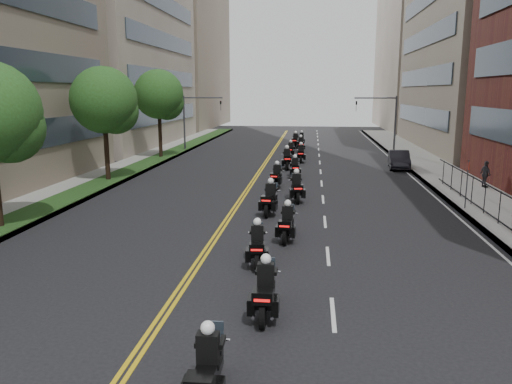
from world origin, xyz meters
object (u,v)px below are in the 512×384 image
(motorcycle_6, at_px, (277,177))
(motorcycle_11, at_px, (301,145))
(motorcycle_1, at_px, (265,292))
(motorcycle_3, at_px, (287,225))
(motorcycle_4, at_px, (270,200))
(parked_sedan, at_px, (399,160))
(pedestrian_c, at_px, (485,174))
(motorcycle_0, at_px, (207,372))
(motorcycle_5, at_px, (296,189))
(motorcycle_7, at_px, (295,168))
(motorcycle_9, at_px, (301,154))
(motorcycle_8, at_px, (287,160))
(motorcycle_12, at_px, (295,141))
(motorcycle_13, at_px, (302,139))
(motorcycle_2, at_px, (257,247))
(motorcycle_10, at_px, (291,150))

(motorcycle_6, height_order, motorcycle_11, motorcycle_11)
(motorcycle_1, distance_m, motorcycle_3, 7.18)
(motorcycle_4, distance_m, parked_sedan, 18.44)
(motorcycle_11, xyz_separation_m, pedestrian_c, (11.90, -18.39, 0.29))
(motorcycle_4, xyz_separation_m, motorcycle_11, (0.89, 26.19, -0.03))
(motorcycle_0, xyz_separation_m, motorcycle_3, (0.99, 11.16, 0.00))
(motorcycle_5, xyz_separation_m, motorcycle_11, (-0.33, 23.04, -0.03))
(motorcycle_4, relative_size, motorcycle_7, 1.10)
(motorcycle_3, bearing_deg, motorcycle_4, 108.07)
(motorcycle_9, relative_size, motorcycle_11, 1.01)
(motorcycle_4, distance_m, motorcycle_9, 18.75)
(motorcycle_3, relative_size, motorcycle_8, 0.89)
(motorcycle_0, height_order, motorcycle_11, motorcycle_11)
(motorcycle_5, relative_size, motorcycle_8, 0.97)
(motorcycle_6, bearing_deg, parked_sedan, 50.48)
(motorcycle_8, distance_m, motorcycle_9, 4.00)
(motorcycle_12, bearing_deg, motorcycle_7, -82.79)
(motorcycle_1, xyz_separation_m, pedestrian_c, (11.94, 19.31, 0.30))
(motorcycle_13, bearing_deg, pedestrian_c, -65.74)
(motorcycle_11, bearing_deg, motorcycle_5, -92.60)
(motorcycle_2, relative_size, motorcycle_13, 1.03)
(parked_sedan, height_order, pedestrian_c, pedestrian_c)
(motorcycle_5, bearing_deg, motorcycle_3, -98.00)
(motorcycle_3, bearing_deg, motorcycle_2, -102.20)
(motorcycle_10, xyz_separation_m, motorcycle_12, (0.17, 7.51, 0.10))
(motorcycle_9, distance_m, motorcycle_12, 10.82)
(motorcycle_7, distance_m, motorcycle_12, 18.56)
(motorcycle_3, xyz_separation_m, motorcycle_11, (-0.19, 30.52, 0.02))
(motorcycle_8, height_order, motorcycle_10, motorcycle_8)
(motorcycle_9, distance_m, motorcycle_13, 14.36)
(motorcycle_12, bearing_deg, motorcycle_4, -85.17)
(motorcycle_6, bearing_deg, motorcycle_12, 95.07)
(motorcycle_0, relative_size, motorcycle_10, 1.04)
(motorcycle_3, distance_m, motorcycle_5, 7.48)
(parked_sedan, bearing_deg, motorcycle_9, 166.56)
(motorcycle_11, bearing_deg, motorcycle_10, -104.77)
(motorcycle_4, distance_m, motorcycle_7, 11.00)
(motorcycle_6, bearing_deg, pedestrian_c, 8.61)
(motorcycle_8, distance_m, motorcycle_10, 7.14)
(motorcycle_5, xyz_separation_m, motorcycle_8, (-1.15, 11.71, 0.02))
(motorcycle_2, distance_m, motorcycle_12, 36.92)
(motorcycle_6, relative_size, motorcycle_9, 0.96)
(motorcycle_6, distance_m, motorcycle_9, 11.55)
(parked_sedan, bearing_deg, motorcycle_7, -142.49)
(motorcycle_2, height_order, motorcycle_11, motorcycle_11)
(motorcycle_1, xyz_separation_m, motorcycle_6, (-1.05, 18.75, -0.02))
(motorcycle_6, height_order, parked_sedan, motorcycle_6)
(motorcycle_11, distance_m, parked_sedan, 12.86)
(motorcycle_0, bearing_deg, motorcycle_9, 87.37)
(motorcycle_0, height_order, motorcycle_7, motorcycle_0)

